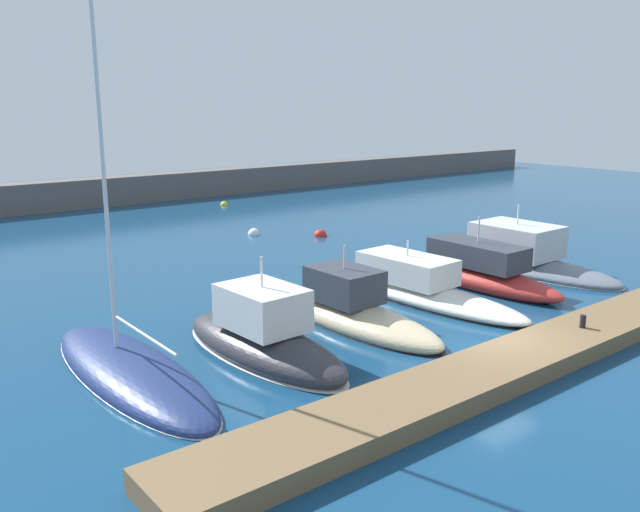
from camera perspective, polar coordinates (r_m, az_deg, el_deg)
name	(u,v)px	position (r m, az deg, el deg)	size (l,w,h in m)	color
ground_plane	(493,352)	(22.56, 14.74, -8.03)	(120.00, 120.00, 0.00)	navy
dock_pier	(529,356)	(21.75, 17.63, -8.24)	(25.25, 2.35, 0.57)	brown
breakwater_seawall	(82,193)	(54.29, -19.88, 5.10)	(108.00, 2.02, 2.21)	#5B5651
sailboat_navy_nearest	(130,370)	(20.79, -16.07, -9.42)	(2.71, 9.81, 21.05)	navy
motorboat_charcoal_second	(262,338)	(21.53, -5.01, -7.06)	(2.97, 7.80, 3.67)	#2D2D33
motorboat_sand_third	(354,312)	(24.39, 2.95, -4.89)	(2.66, 8.19, 3.28)	beige
motorboat_ivory_fourth	(417,287)	(27.78, 8.41, -2.68)	(3.10, 10.27, 2.61)	silver
motorboat_red_fifth	(472,270)	(30.28, 12.97, -1.17)	(2.27, 9.22, 3.36)	#B72D28
motorboat_slate_sixth	(521,257)	(33.86, 16.94, -0.09)	(3.51, 10.12, 3.48)	slate
mooring_buoy_red	(320,236)	(40.31, 0.02, 1.73)	(0.82, 0.82, 0.82)	red
mooring_buoy_yellow	(224,205)	(53.05, -8.28, 4.37)	(0.61, 0.61, 0.61)	yellow
mooring_buoy_white	(254,234)	(41.01, -5.71, 1.87)	(0.77, 0.77, 0.77)	white
dock_bollard	(583,321)	(24.01, 21.75, -5.26)	(0.20, 0.20, 0.44)	black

